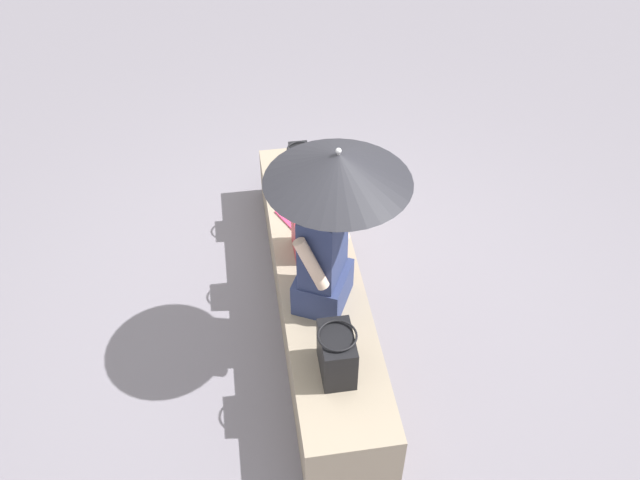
{
  "coord_description": "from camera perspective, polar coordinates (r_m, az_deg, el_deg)",
  "views": [
    {
      "loc": [
        2.95,
        -0.44,
        3.4
      ],
      "look_at": [
        0.14,
        -0.01,
        0.76
      ],
      "focal_mm": 37.87,
      "sensor_mm": 36.0,
      "label": 1
    }
  ],
  "objects": [
    {
      "name": "ground_plane",
      "position": [
        4.52,
        -0.21,
        -5.86
      ],
      "size": [
        14.0,
        14.0,
        0.0
      ],
      "primitive_type": "plane",
      "color": "slate"
    },
    {
      "name": "stone_bench",
      "position": [
        4.37,
        -0.22,
        -4.08
      ],
      "size": [
        2.58,
        0.51,
        0.41
      ],
      "primitive_type": "cube",
      "color": "gray",
      "rests_on": "ground"
    },
    {
      "name": "person_seated",
      "position": [
        3.75,
        0.25,
        -1.05
      ],
      "size": [
        0.51,
        0.4,
        0.9
      ],
      "color": "navy",
      "rests_on": "stone_bench"
    },
    {
      "name": "parasol",
      "position": [
        3.34,
        1.54,
        6.11
      ],
      "size": [
        0.76,
        0.76,
        1.1
      ],
      "color": "#B7B7BC",
      "rests_on": "stone_bench"
    },
    {
      "name": "handbag_black",
      "position": [
        4.72,
        -1.7,
        6.08
      ],
      "size": [
        0.24,
        0.18,
        0.33
      ],
      "color": "black",
      "rests_on": "stone_bench"
    },
    {
      "name": "tote_bag_canvas",
      "position": [
        4.21,
        -1.21,
        0.62
      ],
      "size": [
        0.25,
        0.18,
        0.33
      ],
      "color": "#B2333D",
      "rests_on": "stone_bench"
    },
    {
      "name": "shoulder_bag_spare",
      "position": [
        3.58,
        1.43,
        -9.58
      ],
      "size": [
        0.28,
        0.21,
        0.3
      ],
      "color": "black",
      "rests_on": "stone_bench"
    },
    {
      "name": "magazine",
      "position": [
        4.55,
        -1.86,
        1.92
      ],
      "size": [
        0.34,
        0.3,
        0.01
      ],
      "primitive_type": "cube",
      "rotation": [
        0.0,
        0.0,
        0.44
      ],
      "color": "#D83866",
      "rests_on": "stone_bench"
    }
  ]
}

